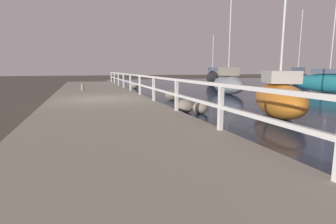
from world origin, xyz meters
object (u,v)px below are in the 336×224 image
Objects in this scene: mooring_bollard at (83,87)px; sailboat_navy at (297,78)px; sailboat_gray at (228,83)px; sailboat_teal at (329,82)px; sailboat_black at (212,78)px; sailboat_orange at (279,98)px.

sailboat_navy is (22.15, 4.71, 0.23)m from mooring_bollard.
mooring_bollard is 0.06× the size of sailboat_gray.
sailboat_teal reaches higher than sailboat_black.
sailboat_teal reaches higher than sailboat_orange.
sailboat_orange is (-10.50, -7.03, -0.07)m from sailboat_teal.
sailboat_orange reaches higher than sailboat_black.
mooring_bollard is 0.07× the size of sailboat_teal.
mooring_bollard is at bearing 147.03° from sailboat_orange.
sailboat_black is 18.60m from sailboat_orange.
sailboat_gray is (-3.60, -9.21, -0.06)m from sailboat_black.
sailboat_black is at bearing 76.00° from sailboat_gray.
sailboat_teal is at bearing -113.66° from sailboat_navy.
mooring_bollard is 14.85m from sailboat_black.
sailboat_teal is 1.16× the size of sailboat_black.
sailboat_orange is 21.68m from sailboat_navy.
sailboat_teal is 12.63m from sailboat_orange.
sailboat_orange is 0.83× the size of sailboat_navy.
mooring_bollard is at bearing 174.18° from sailboat_gray.
sailboat_black is at bearing 173.80° from sailboat_navy.
sailboat_gray is at bearing 95.42° from sailboat_orange.
mooring_bollard is 0.08× the size of sailboat_black.
sailboat_navy reaches higher than sailboat_black.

